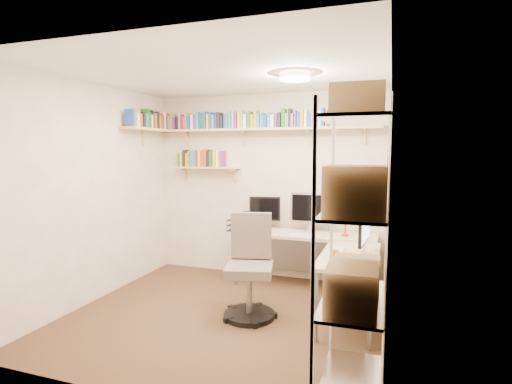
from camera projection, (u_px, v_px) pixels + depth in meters
ground at (224, 316)px, 4.21m from camera, size 3.20×3.20×0.00m
room_shell at (223, 169)px, 4.05m from camera, size 3.24×3.04×2.52m
wall_shelves at (233, 129)px, 5.36m from camera, size 3.12×1.09×0.80m
corner_desk at (305, 238)px, 4.83m from camera, size 1.89×1.77×1.20m
office_chair at (250, 273)px, 4.19m from camera, size 0.58×0.58×1.07m
wire_rack at (355, 222)px, 2.57m from camera, size 0.45×0.89×2.14m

